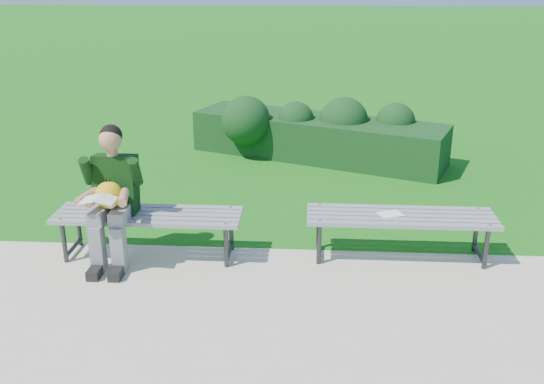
# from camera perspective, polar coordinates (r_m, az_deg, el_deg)

# --- Properties ---
(ground) EXTENTS (80.00, 80.00, 0.00)m
(ground) POSITION_cam_1_polar(r_m,az_deg,el_deg) (6.16, -0.33, -5.52)
(ground) COLOR #2A7122
(ground) RESTS_ON ground
(walkway) EXTENTS (30.00, 3.50, 0.02)m
(walkway) POSITION_cam_1_polar(r_m,az_deg,el_deg) (4.66, -1.89, -14.89)
(walkway) COLOR beige
(walkway) RESTS_ON ground
(hedge) EXTENTS (3.84, 2.27, 0.93)m
(hedge) POSITION_cam_1_polar(r_m,az_deg,el_deg) (9.04, 4.10, 5.64)
(hedge) COLOR #143B0D
(hedge) RESTS_ON ground
(bench_left) EXTENTS (1.80, 0.50, 0.46)m
(bench_left) POSITION_cam_1_polar(r_m,az_deg,el_deg) (5.98, -11.57, -2.46)
(bench_left) COLOR gray
(bench_left) RESTS_ON walkway
(bench_right) EXTENTS (1.80, 0.50, 0.46)m
(bench_right) POSITION_cam_1_polar(r_m,az_deg,el_deg) (5.95, 12.02, -2.59)
(bench_right) COLOR gray
(bench_right) RESTS_ON walkway
(seated_boy) EXTENTS (0.56, 0.76, 1.31)m
(seated_boy) POSITION_cam_1_polar(r_m,az_deg,el_deg) (5.87, -14.85, -0.03)
(seated_boy) COLOR gray
(seated_boy) RESTS_ON walkway
(paper_sheet) EXTENTS (0.26, 0.23, 0.01)m
(paper_sheet) POSITION_cam_1_polar(r_m,az_deg,el_deg) (5.92, 11.10, -2.06)
(paper_sheet) COLOR white
(paper_sheet) RESTS_ON bench_right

